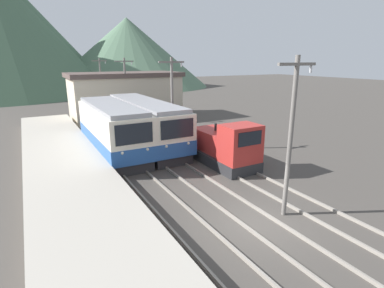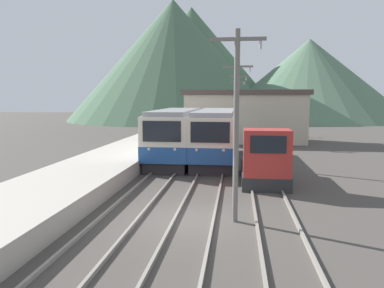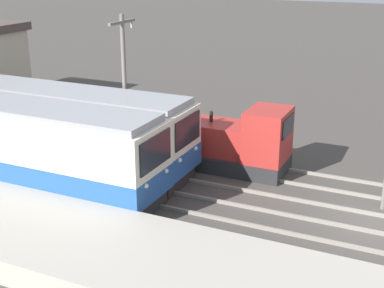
% 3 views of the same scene
% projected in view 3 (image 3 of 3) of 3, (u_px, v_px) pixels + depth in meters
% --- Properties ---
extents(ground_plane, '(200.00, 200.00, 0.00)m').
position_uv_depth(ground_plane, '(377.00, 228.00, 19.36)').
color(ground_plane, '#47423D').
extents(track_left, '(1.54, 60.00, 0.14)m').
position_uv_depth(track_left, '(367.00, 261.00, 17.12)').
color(track_left, gray).
rests_on(track_left, ground).
extents(track_center, '(1.54, 60.00, 0.14)m').
position_uv_depth(track_center, '(378.00, 223.00, 19.51)').
color(track_center, gray).
rests_on(track_center, ground).
extents(commuter_train_left, '(2.84, 10.34, 3.72)m').
position_uv_depth(commuter_train_left, '(45.00, 154.00, 21.64)').
color(commuter_train_left, '#28282B').
rests_on(commuter_train_left, ground).
extents(commuter_train_center, '(2.84, 11.72, 3.68)m').
position_uv_depth(commuter_train_center, '(73.00, 132.00, 24.33)').
color(commuter_train_center, '#28282B').
rests_on(commuter_train_center, ground).
extents(shunting_locomotive, '(2.40, 5.47, 3.00)m').
position_uv_depth(shunting_locomotive, '(235.00, 144.00, 24.38)').
color(shunting_locomotive, '#28282B').
rests_on(shunting_locomotive, ground).
extents(catenary_mast_mid, '(2.00, 0.20, 6.93)m').
position_uv_depth(catenary_mast_mid, '(125.00, 85.00, 24.16)').
color(catenary_mast_mid, slate).
rests_on(catenary_mast_mid, ground).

